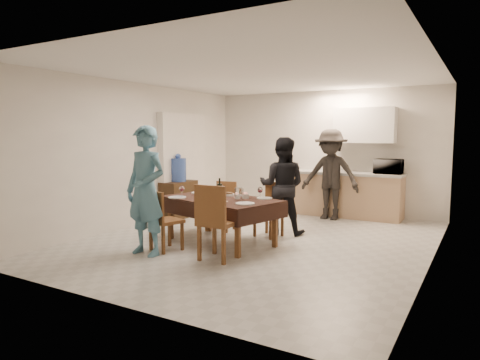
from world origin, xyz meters
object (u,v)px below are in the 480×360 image
object	(u,v)px
water_jug	(178,170)
person_kitchen	(330,174)
savoury_tart	(212,200)
person_far	(282,186)
dining_table	(221,200)
console	(179,199)
water_pitcher	(239,194)
person_near	(146,191)
wine_bottle	(220,188)
microwave	(389,167)

from	to	relation	value
water_jug	person_kitchen	world-z (taller)	person_kitchen
savoury_tart	person_far	world-z (taller)	person_far
water_jug	dining_table	bearing A→B (deg)	-35.33
console	savoury_tart	xyz separation A→B (m)	(1.94, -1.69, 0.35)
water_pitcher	person_far	xyz separation A→B (m)	(0.20, 1.10, 0.02)
person_near	savoury_tart	bearing A→B (deg)	48.25
wine_bottle	savoury_tart	size ratio (longest dim) A/B	0.80
savoury_tart	person_kitchen	world-z (taller)	person_kitchen
microwave	person_kitchen	size ratio (longest dim) A/B	0.29
console	person_near	world-z (taller)	person_near
console	person_kitchen	world-z (taller)	person_kitchen
wine_bottle	person_kitchen	distance (m)	2.77
dining_table	console	world-z (taller)	console
water_pitcher	person_kitchen	xyz separation A→B (m)	(0.50, 2.72, 0.10)
savoury_tart	person_kitchen	distance (m)	3.14
water_pitcher	microwave	world-z (taller)	microwave
dining_table	water_pitcher	size ratio (longest dim) A/B	10.68
savoury_tart	person_near	size ratio (longest dim) A/B	0.21
person_far	wine_bottle	bearing A→B (deg)	45.01
savoury_tart	microwave	world-z (taller)	microwave
water_pitcher	wine_bottle	bearing A→B (deg)	165.96
person_near	person_kitchen	xyz separation A→B (m)	(1.40, 3.72, -0.01)
console	person_far	xyz separation A→B (m)	(2.39, -0.26, 0.45)
person_near	console	bearing A→B (deg)	121.12
microwave	person_far	size ratio (longest dim) A/B	0.32
console	water_jug	size ratio (longest dim) A/B	1.69
person_far	microwave	bearing A→B (deg)	-136.35
person_near	person_kitchen	distance (m)	3.97
person_near	person_far	bearing A→B (deg)	64.73
water_jug	person_kitchen	bearing A→B (deg)	26.86
water_pitcher	person_near	bearing A→B (deg)	-131.99
person_near	person_far	world-z (taller)	person_near
water_pitcher	person_kitchen	world-z (taller)	person_kitchen
savoury_tart	person_far	xyz separation A→B (m)	(0.45, 1.43, 0.09)
water_jug	person_kitchen	distance (m)	3.01
water_jug	person_kitchen	size ratio (longest dim) A/B	0.26
water_jug	water_pitcher	bearing A→B (deg)	-31.74
water_pitcher	person_kitchen	distance (m)	2.76
person_kitchen	dining_table	bearing A→B (deg)	-107.62
console	water_jug	world-z (taller)	water_jug
person_far	person_kitchen	world-z (taller)	person_kitchen
water_jug	savoury_tart	distance (m)	2.58
water_pitcher	microwave	xyz separation A→B (m)	(1.51, 3.17, 0.26)
wine_bottle	savoury_tart	bearing A→B (deg)	-70.77
water_jug	person_near	world-z (taller)	person_near
console	person_near	distance (m)	2.74
console	wine_bottle	xyz separation A→B (m)	(1.79, -1.26, 0.48)
wine_bottle	water_pitcher	distance (m)	0.42
console	microwave	distance (m)	4.18
person_far	savoury_tart	bearing A→B (deg)	58.51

